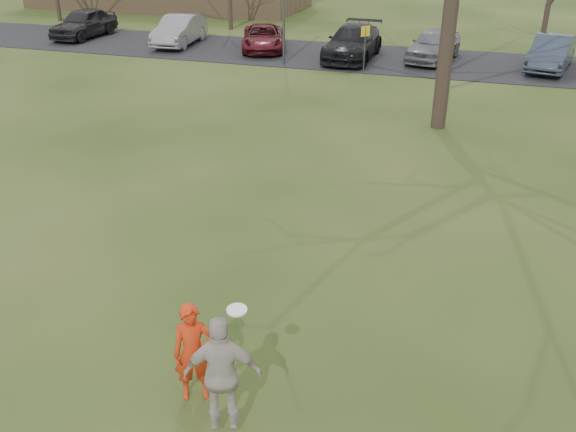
{
  "coord_description": "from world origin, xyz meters",
  "views": [
    {
      "loc": [
        3.22,
        -6.3,
        6.9
      ],
      "look_at": [
        0.0,
        4.0,
        1.5
      ],
      "focal_mm": 38.86,
      "sensor_mm": 36.0,
      "label": 1
    }
  ],
  "objects_px": {
    "player_defender": "(193,353)",
    "car_0": "(84,23)",
    "car_3": "(353,42)",
    "car_1": "(179,30)",
    "catching_play": "(223,374)",
    "car_5": "(551,53)",
    "car_2": "(263,38)",
    "car_4": "(434,45)"
  },
  "relations": [
    {
      "from": "car_1",
      "to": "car_2",
      "type": "height_order",
      "value": "car_1"
    },
    {
      "from": "car_2",
      "to": "car_4",
      "type": "xyz_separation_m",
      "value": [
        8.77,
        0.15,
        0.13
      ]
    },
    {
      "from": "car_0",
      "to": "car_3",
      "type": "xyz_separation_m",
      "value": [
        15.9,
        -0.82,
        -0.02
      ]
    },
    {
      "from": "car_2",
      "to": "catching_play",
      "type": "bearing_deg",
      "value": -90.18
    },
    {
      "from": "car_5",
      "to": "car_3",
      "type": "bearing_deg",
      "value": -165.37
    },
    {
      "from": "car_0",
      "to": "car_1",
      "type": "distance_m",
      "value": 6.17
    },
    {
      "from": "player_defender",
      "to": "car_3",
      "type": "distance_m",
      "value": 24.27
    },
    {
      "from": "car_1",
      "to": "car_4",
      "type": "bearing_deg",
      "value": -4.35
    },
    {
      "from": "car_3",
      "to": "car_4",
      "type": "distance_m",
      "value": 3.93
    },
    {
      "from": "car_5",
      "to": "car_0",
      "type": "bearing_deg",
      "value": -169.12
    },
    {
      "from": "player_defender",
      "to": "car_3",
      "type": "height_order",
      "value": "player_defender"
    },
    {
      "from": "car_3",
      "to": "car_4",
      "type": "xyz_separation_m",
      "value": [
        3.87,
        0.72,
        -0.02
      ]
    },
    {
      "from": "car_4",
      "to": "car_3",
      "type": "bearing_deg",
      "value": -158.57
    },
    {
      "from": "car_2",
      "to": "catching_play",
      "type": "xyz_separation_m",
      "value": [
        8.35,
        -25.31,
        0.45
      ]
    },
    {
      "from": "car_0",
      "to": "car_3",
      "type": "bearing_deg",
      "value": -1.41
    },
    {
      "from": "car_5",
      "to": "player_defender",
      "type": "bearing_deg",
      "value": -93.23
    },
    {
      "from": "car_0",
      "to": "car_1",
      "type": "xyz_separation_m",
      "value": [
        6.17,
        -0.27,
        -0.03
      ]
    },
    {
      "from": "car_2",
      "to": "car_4",
      "type": "bearing_deg",
      "value": -17.47
    },
    {
      "from": "catching_play",
      "to": "car_5",
      "type": "bearing_deg",
      "value": 77.1
    },
    {
      "from": "player_defender",
      "to": "car_0",
      "type": "xyz_separation_m",
      "value": [
        -18.59,
        24.94,
        0.0
      ]
    },
    {
      "from": "car_0",
      "to": "car_3",
      "type": "distance_m",
      "value": 15.92
    },
    {
      "from": "car_1",
      "to": "car_2",
      "type": "relative_size",
      "value": 1.03
    },
    {
      "from": "car_0",
      "to": "car_2",
      "type": "bearing_deg",
      "value": 0.24
    },
    {
      "from": "car_0",
      "to": "car_5",
      "type": "height_order",
      "value": "car_0"
    },
    {
      "from": "car_1",
      "to": "car_2",
      "type": "xyz_separation_m",
      "value": [
        4.83,
        0.01,
        -0.14
      ]
    },
    {
      "from": "car_0",
      "to": "catching_play",
      "type": "relative_size",
      "value": 2.26
    },
    {
      "from": "car_2",
      "to": "car_5",
      "type": "relative_size",
      "value": 0.99
    },
    {
      "from": "car_2",
      "to": "catching_play",
      "type": "height_order",
      "value": "catching_play"
    },
    {
      "from": "player_defender",
      "to": "car_1",
      "type": "distance_m",
      "value": 27.62
    },
    {
      "from": "car_3",
      "to": "car_1",
      "type": "bearing_deg",
      "value": 177.86
    },
    {
      "from": "player_defender",
      "to": "car_5",
      "type": "relative_size",
      "value": 0.36
    },
    {
      "from": "car_0",
      "to": "car_4",
      "type": "bearing_deg",
      "value": 1.25
    },
    {
      "from": "player_defender",
      "to": "car_2",
      "type": "bearing_deg",
      "value": 80.1
    },
    {
      "from": "car_4",
      "to": "car_5",
      "type": "xyz_separation_m",
      "value": [
        5.36,
        -0.24,
        -0.01
      ]
    },
    {
      "from": "car_1",
      "to": "catching_play",
      "type": "height_order",
      "value": "catching_play"
    },
    {
      "from": "car_0",
      "to": "catching_play",
      "type": "height_order",
      "value": "catching_play"
    },
    {
      "from": "car_4",
      "to": "catching_play",
      "type": "relative_size",
      "value": 2.16
    },
    {
      "from": "car_1",
      "to": "car_2",
      "type": "bearing_deg",
      "value": -4.86
    },
    {
      "from": "catching_play",
      "to": "player_defender",
      "type": "bearing_deg",
      "value": 140.48
    },
    {
      "from": "player_defender",
      "to": "car_1",
      "type": "xyz_separation_m",
      "value": [
        -12.42,
        24.67,
        -0.03
      ]
    },
    {
      "from": "car_2",
      "to": "car_1",
      "type": "bearing_deg",
      "value": 161.74
    },
    {
      "from": "car_0",
      "to": "car_3",
      "type": "height_order",
      "value": "car_0"
    }
  ]
}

